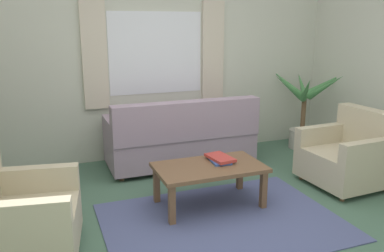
{
  "coord_description": "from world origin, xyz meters",
  "views": [
    {
      "loc": [
        -1.52,
        -3.16,
        1.85
      ],
      "look_at": [
        -0.05,
        0.7,
        0.79
      ],
      "focal_mm": 37.6,
      "sensor_mm": 36.0,
      "label": 1
    }
  ],
  "objects_px": {
    "armchair_right": "(349,155)",
    "potted_plant": "(304,114)",
    "couch": "(181,139)",
    "coffee_table": "(209,171)",
    "armchair_left": "(17,217)",
    "book_stack_on_table": "(220,159)"
  },
  "relations": [
    {
      "from": "armchair_left",
      "to": "book_stack_on_table",
      "type": "height_order",
      "value": "armchair_left"
    },
    {
      "from": "armchair_right",
      "to": "potted_plant",
      "type": "bearing_deg",
      "value": 162.26
    },
    {
      "from": "coffee_table",
      "to": "book_stack_on_table",
      "type": "relative_size",
      "value": 3.06
    },
    {
      "from": "armchair_right",
      "to": "book_stack_on_table",
      "type": "relative_size",
      "value": 2.46
    },
    {
      "from": "armchair_right",
      "to": "coffee_table",
      "type": "xyz_separation_m",
      "value": [
        -1.75,
        0.05,
        0.03
      ]
    },
    {
      "from": "couch",
      "to": "armchair_right",
      "type": "xyz_separation_m",
      "value": [
        1.62,
        -1.28,
        -0.01
      ]
    },
    {
      "from": "coffee_table",
      "to": "potted_plant",
      "type": "bearing_deg",
      "value": 32.27
    },
    {
      "from": "armchair_right",
      "to": "armchair_left",
      "type": "bearing_deg",
      "value": -88.39
    },
    {
      "from": "couch",
      "to": "coffee_table",
      "type": "height_order",
      "value": "couch"
    },
    {
      "from": "couch",
      "to": "coffee_table",
      "type": "xyz_separation_m",
      "value": [
        -0.13,
        -1.23,
        0.01
      ]
    },
    {
      "from": "potted_plant",
      "to": "couch",
      "type": "bearing_deg",
      "value": -177.2
    },
    {
      "from": "couch",
      "to": "coffee_table",
      "type": "distance_m",
      "value": 1.24
    },
    {
      "from": "potted_plant",
      "to": "armchair_right",
      "type": "bearing_deg",
      "value": -104.66
    },
    {
      "from": "potted_plant",
      "to": "book_stack_on_table",
      "type": "bearing_deg",
      "value": -147.5
    },
    {
      "from": "couch",
      "to": "book_stack_on_table",
      "type": "distance_m",
      "value": 1.15
    },
    {
      "from": "armchair_left",
      "to": "book_stack_on_table",
      "type": "xyz_separation_m",
      "value": [
        1.97,
        0.43,
        0.11
      ]
    },
    {
      "from": "couch",
      "to": "potted_plant",
      "type": "relative_size",
      "value": 1.56
    },
    {
      "from": "armchair_right",
      "to": "potted_plant",
      "type": "xyz_separation_m",
      "value": [
        0.36,
        1.38,
        0.17
      ]
    },
    {
      "from": "armchair_left",
      "to": "coffee_table",
      "type": "relative_size",
      "value": 0.88
    },
    {
      "from": "couch",
      "to": "book_stack_on_table",
      "type": "height_order",
      "value": "couch"
    },
    {
      "from": "couch",
      "to": "armchair_left",
      "type": "height_order",
      "value": "couch"
    },
    {
      "from": "book_stack_on_table",
      "to": "potted_plant",
      "type": "height_order",
      "value": "potted_plant"
    }
  ]
}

